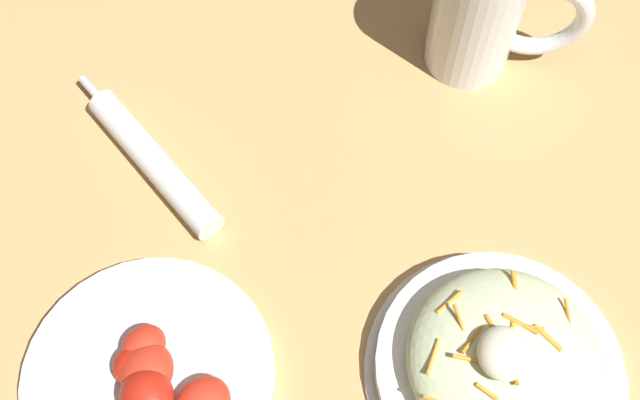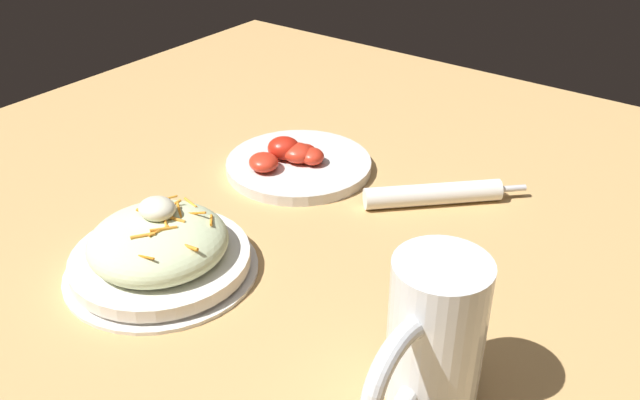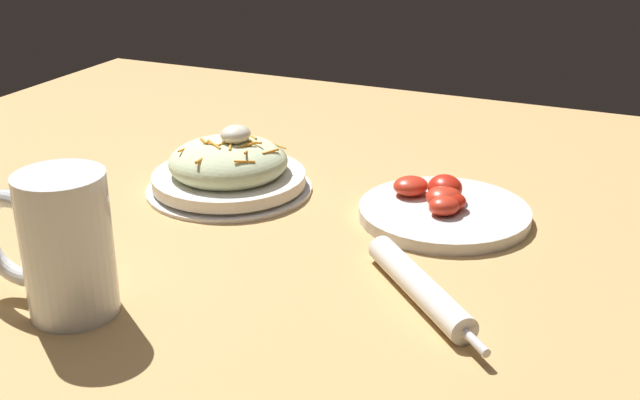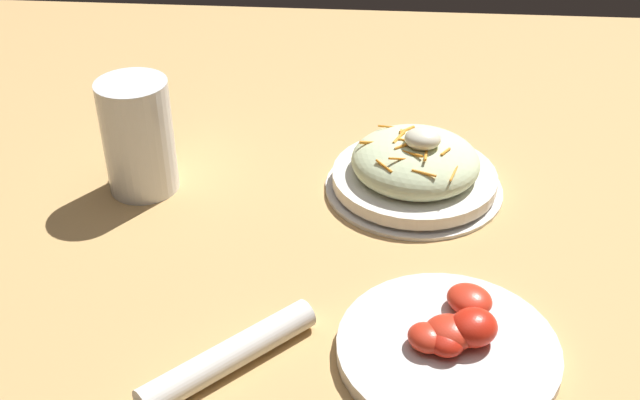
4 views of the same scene
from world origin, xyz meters
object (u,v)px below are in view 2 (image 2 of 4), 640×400
at_px(napkin_roll, 434,194).
at_px(tomato_plate, 297,162).
at_px(salad_plate, 160,250).
at_px(beer_mug, 432,343).

relative_size(napkin_roll, tomato_plate, 0.81).
distance_m(salad_plate, beer_mug, 0.33).
bearing_deg(salad_plate, tomato_plate, -84.35).
bearing_deg(tomato_plate, napkin_roll, -170.28).
bearing_deg(tomato_plate, beer_mug, 143.37).
relative_size(beer_mug, tomato_plate, 0.74).
distance_m(beer_mug, tomato_plate, 0.45).
height_order(beer_mug, napkin_roll, beer_mug).
height_order(salad_plate, napkin_roll, salad_plate).
bearing_deg(napkin_roll, tomato_plate, 9.72).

